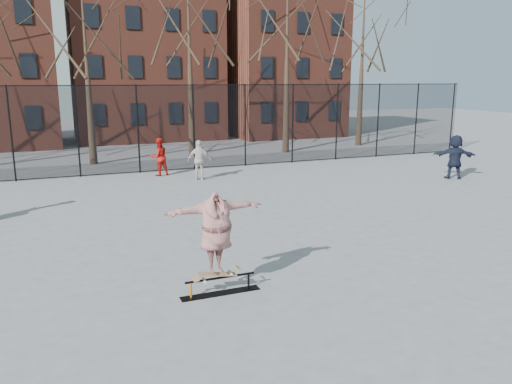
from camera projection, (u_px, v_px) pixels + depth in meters
name	position (u px, v px, depth m)	size (l,w,h in m)	color
ground	(291.00, 262.00, 11.78)	(100.00, 100.00, 0.00)	slate
skate_rail	(220.00, 287.00, 10.00)	(1.64, 0.25, 0.36)	black
skateboard	(217.00, 275.00, 9.92)	(0.86, 0.21, 0.10)	brown
skater	(216.00, 233.00, 9.73)	(2.00, 0.54, 1.63)	#46398F
bystander_red	(159.00, 157.00, 22.19)	(0.82, 0.64, 1.68)	#AA140F
bystander_white	(199.00, 160.00, 21.24)	(0.99, 0.41, 1.70)	beige
bystander_navy	(455.00, 157.00, 21.48)	(1.77, 0.56, 1.91)	#171C2F
fence	(168.00, 127.00, 23.07)	(34.03, 0.07, 4.00)	black
tree_row	(142.00, 17.00, 25.57)	(33.66, 7.46, 10.67)	black
rowhouses	(136.00, 52.00, 34.21)	(29.00, 7.00, 13.00)	brown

